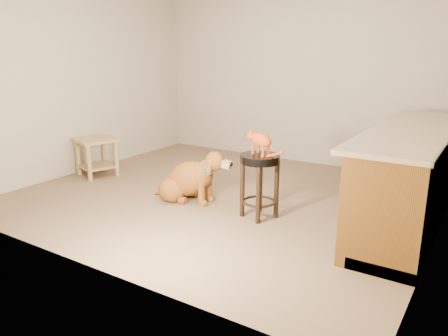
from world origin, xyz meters
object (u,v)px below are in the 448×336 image
Objects in this scene: wood_stool at (405,167)px; side_table at (96,151)px; tabby_kitten at (260,140)px; golden_retriever at (189,180)px; padded_stool at (260,173)px.

wood_stool reaches higher than side_table.
golden_retriever is at bearing -161.29° from tabby_kitten.
golden_retriever reaches higher than side_table.
padded_stool is 2.56m from side_table.
side_table is at bearing -163.83° from tabby_kitten.
wood_stool is 3.86m from side_table.
tabby_kitten is at bearing -129.52° from wood_stool.
padded_stool reaches higher than golden_retriever.
wood_stool is at bearing 50.80° from padded_stool.
tabby_kitten is (2.54, -0.15, 0.46)m from side_table.
golden_retriever is 1.04m from tabby_kitten.
wood_stool is 1.82m from tabby_kitten.
tabby_kitten is at bearing -3.43° from side_table.
golden_retriever is at bearing 178.84° from padded_stool.
wood_stool is at bearing 27.42° from golden_retriever.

